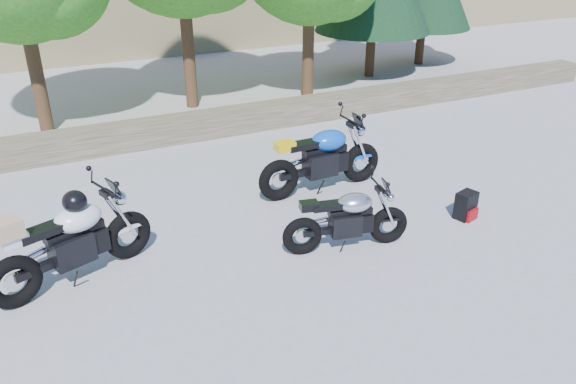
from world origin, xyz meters
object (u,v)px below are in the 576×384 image
object	(u,v)px
silver_bike	(347,220)
backpack	(466,206)
white_bike	(71,240)
blue_bike	(322,159)

from	to	relation	value
silver_bike	backpack	bearing A→B (deg)	10.62
white_bike	backpack	size ratio (longest dim) A/B	4.93
silver_bike	white_bike	bearing A→B (deg)	178.58
white_bike	blue_bike	bearing A→B (deg)	-6.67
silver_bike	backpack	xyz separation A→B (m)	(2.06, -0.04, -0.23)
blue_bike	silver_bike	bearing A→B (deg)	-109.54
blue_bike	backpack	distance (m)	2.36
white_bike	blue_bike	distance (m)	4.11
silver_bike	white_bike	distance (m)	3.53
silver_bike	blue_bike	size ratio (longest dim) A/B	0.79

